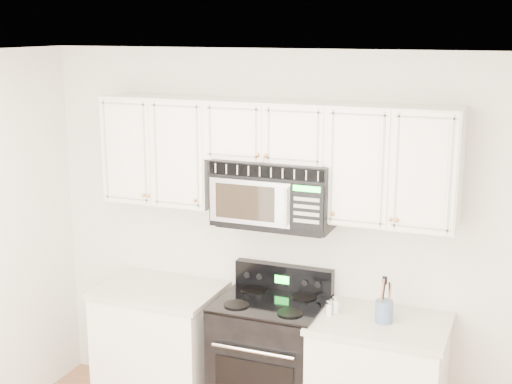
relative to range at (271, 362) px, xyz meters
The scene contains 8 objects.
room 1.66m from the range, 91.99° to the right, with size 3.51×3.51×2.61m.
base_cabinet_left 0.85m from the range, behind, with size 0.86×0.65×0.92m.
range is the anchor object (origin of this frame).
upper_cabinets 1.46m from the range, 110.43° to the left, with size 2.44×0.37×0.75m.
microwave 1.19m from the range, 94.12° to the left, with size 0.80×0.45×0.44m.
utensil_crock 0.93m from the range, ahead, with size 0.11×0.11×0.30m.
shaker_salt 0.64m from the range, ahead, with size 0.04×0.04×0.09m.
shaker_pepper 0.67m from the range, ahead, with size 0.05×0.05×0.11m.
Camera 1 is at (1.61, -2.78, 2.75)m, focal length 50.00 mm.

